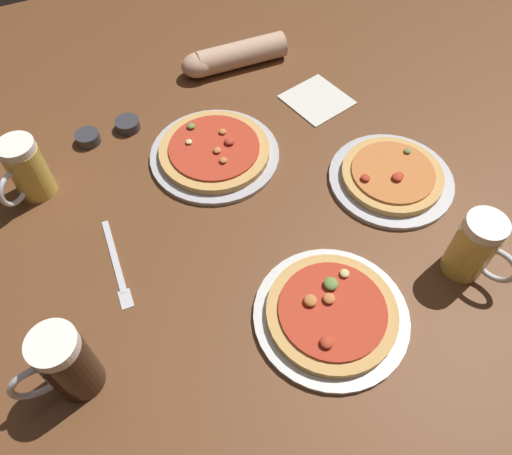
{
  "coord_description": "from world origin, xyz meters",
  "views": [
    {
      "loc": [
        -0.27,
        -0.57,
        0.9
      ],
      "look_at": [
        0.0,
        0.0,
        0.02
      ],
      "focal_mm": 34.42,
      "sensor_mm": 36.0,
      "label": 1
    }
  ],
  "objects_px": {
    "beer_mug_dark": "(65,364)",
    "fork_left": "(116,264)",
    "pizza_plate_side": "(391,176)",
    "beer_mug_pale": "(26,170)",
    "pizza_plate_far": "(215,152)",
    "ramekin_sauce": "(128,125)",
    "beer_mug_amber": "(475,248)",
    "ramekin_butter": "(88,138)",
    "napkin_folded": "(317,99)",
    "diner_arm": "(230,57)",
    "pizza_plate_near": "(331,313)"
  },
  "relations": [
    {
      "from": "beer_mug_dark",
      "to": "ramekin_sauce",
      "type": "bearing_deg",
      "value": 65.85
    },
    {
      "from": "pizza_plate_far",
      "to": "ramekin_sauce",
      "type": "bearing_deg",
      "value": 131.21
    },
    {
      "from": "pizza_plate_side",
      "to": "beer_mug_dark",
      "type": "xyz_separation_m",
      "value": [
        -0.8,
        -0.17,
        0.07
      ]
    },
    {
      "from": "diner_arm",
      "to": "beer_mug_amber",
      "type": "bearing_deg",
      "value": -78.39
    },
    {
      "from": "beer_mug_amber",
      "to": "ramekin_butter",
      "type": "xyz_separation_m",
      "value": [
        -0.63,
        0.71,
        -0.07
      ]
    },
    {
      "from": "beer_mug_dark",
      "to": "napkin_folded",
      "type": "bearing_deg",
      "value": 32.6
    },
    {
      "from": "ramekin_sauce",
      "to": "beer_mug_amber",
      "type": "bearing_deg",
      "value": -54.16
    },
    {
      "from": "beer_mug_amber",
      "to": "diner_arm",
      "type": "bearing_deg",
      "value": 101.61
    },
    {
      "from": "ramekin_sauce",
      "to": "fork_left",
      "type": "xyz_separation_m",
      "value": [
        -0.15,
        -0.4,
        -0.01
      ]
    },
    {
      "from": "ramekin_sauce",
      "to": "pizza_plate_far",
      "type": "bearing_deg",
      "value": -48.79
    },
    {
      "from": "beer_mug_dark",
      "to": "fork_left",
      "type": "distance_m",
      "value": 0.27
    },
    {
      "from": "pizza_plate_far",
      "to": "beer_mug_amber",
      "type": "distance_m",
      "value": 0.64
    },
    {
      "from": "pizza_plate_near",
      "to": "pizza_plate_far",
      "type": "distance_m",
      "value": 0.51
    },
    {
      "from": "pizza_plate_far",
      "to": "pizza_plate_side",
      "type": "xyz_separation_m",
      "value": [
        0.35,
        -0.26,
        -0.0
      ]
    },
    {
      "from": "ramekin_butter",
      "to": "fork_left",
      "type": "bearing_deg",
      "value": -95.67
    },
    {
      "from": "pizza_plate_side",
      "to": "beer_mug_pale",
      "type": "distance_m",
      "value": 0.85
    },
    {
      "from": "ramekin_butter",
      "to": "fork_left",
      "type": "xyz_separation_m",
      "value": [
        -0.04,
        -0.39,
        -0.01
      ]
    },
    {
      "from": "diner_arm",
      "to": "fork_left",
      "type": "bearing_deg",
      "value": -133.38
    },
    {
      "from": "beer_mug_amber",
      "to": "pizza_plate_far",
      "type": "bearing_deg",
      "value": 123.68
    },
    {
      "from": "pizza_plate_far",
      "to": "ramekin_butter",
      "type": "height_order",
      "value": "pizza_plate_far"
    },
    {
      "from": "beer_mug_amber",
      "to": "fork_left",
      "type": "relative_size",
      "value": 0.69
    },
    {
      "from": "pizza_plate_side",
      "to": "fork_left",
      "type": "bearing_deg",
      "value": 175.8
    },
    {
      "from": "beer_mug_dark",
      "to": "beer_mug_amber",
      "type": "distance_m",
      "value": 0.8
    },
    {
      "from": "pizza_plate_side",
      "to": "napkin_folded",
      "type": "bearing_deg",
      "value": 92.67
    },
    {
      "from": "beer_mug_dark",
      "to": "ramekin_butter",
      "type": "xyz_separation_m",
      "value": [
        0.17,
        0.61,
        -0.07
      ]
    },
    {
      "from": "ramekin_butter",
      "to": "napkin_folded",
      "type": "relative_size",
      "value": 0.38
    },
    {
      "from": "pizza_plate_side",
      "to": "beer_mug_amber",
      "type": "height_order",
      "value": "beer_mug_amber"
    },
    {
      "from": "ramekin_sauce",
      "to": "beer_mug_pale",
      "type": "bearing_deg",
      "value": -155.24
    },
    {
      "from": "beer_mug_amber",
      "to": "napkin_folded",
      "type": "distance_m",
      "value": 0.61
    },
    {
      "from": "pizza_plate_near",
      "to": "beer_mug_dark",
      "type": "bearing_deg",
      "value": 170.05
    },
    {
      "from": "napkin_folded",
      "to": "beer_mug_amber",
      "type": "bearing_deg",
      "value": -88.68
    },
    {
      "from": "pizza_plate_far",
      "to": "fork_left",
      "type": "xyz_separation_m",
      "value": [
        -0.31,
        -0.21,
        -0.01
      ]
    },
    {
      "from": "beer_mug_pale",
      "to": "diner_arm",
      "type": "height_order",
      "value": "beer_mug_pale"
    },
    {
      "from": "beer_mug_dark",
      "to": "beer_mug_pale",
      "type": "relative_size",
      "value": 1.15
    },
    {
      "from": "ramekin_sauce",
      "to": "napkin_folded",
      "type": "bearing_deg",
      "value": -12.74
    },
    {
      "from": "beer_mug_amber",
      "to": "napkin_folded",
      "type": "height_order",
      "value": "beer_mug_amber"
    },
    {
      "from": "pizza_plate_side",
      "to": "ramekin_butter",
      "type": "xyz_separation_m",
      "value": [
        -0.63,
        0.44,
        -0.0
      ]
    },
    {
      "from": "beer_mug_pale",
      "to": "beer_mug_dark",
      "type": "bearing_deg",
      "value": -92.02
    },
    {
      "from": "beer_mug_amber",
      "to": "ramekin_butter",
      "type": "bearing_deg",
      "value": 131.22
    },
    {
      "from": "beer_mug_dark",
      "to": "ramekin_butter",
      "type": "relative_size",
      "value": 2.92
    },
    {
      "from": "pizza_plate_near",
      "to": "pizza_plate_side",
      "type": "distance_m",
      "value": 0.4
    },
    {
      "from": "beer_mug_amber",
      "to": "ramekin_sauce",
      "type": "xyz_separation_m",
      "value": [
        -0.52,
        0.72,
        -0.07
      ]
    },
    {
      "from": "pizza_plate_far",
      "to": "beer_mug_dark",
      "type": "xyz_separation_m",
      "value": [
        -0.44,
        -0.42,
        0.07
      ]
    },
    {
      "from": "pizza_plate_side",
      "to": "ramekin_butter",
      "type": "relative_size",
      "value": 4.93
    },
    {
      "from": "fork_left",
      "to": "diner_arm",
      "type": "distance_m",
      "value": 0.72
    },
    {
      "from": "ramekin_butter",
      "to": "napkin_folded",
      "type": "xyz_separation_m",
      "value": [
        0.61,
        -0.11,
        -0.01
      ]
    },
    {
      "from": "pizza_plate_near",
      "to": "beer_mug_pale",
      "type": "distance_m",
      "value": 0.75
    },
    {
      "from": "beer_mug_dark",
      "to": "fork_left",
      "type": "xyz_separation_m",
      "value": [
        0.13,
        0.22,
        -0.08
      ]
    },
    {
      "from": "pizza_plate_side",
      "to": "beer_mug_dark",
      "type": "height_order",
      "value": "beer_mug_dark"
    },
    {
      "from": "beer_mug_pale",
      "to": "fork_left",
      "type": "distance_m",
      "value": 0.31
    }
  ]
}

